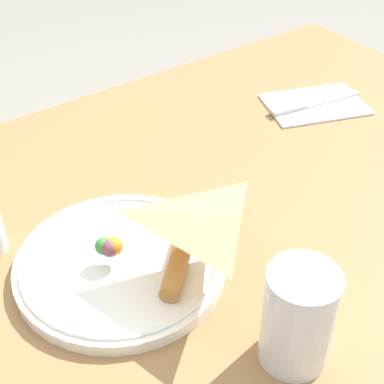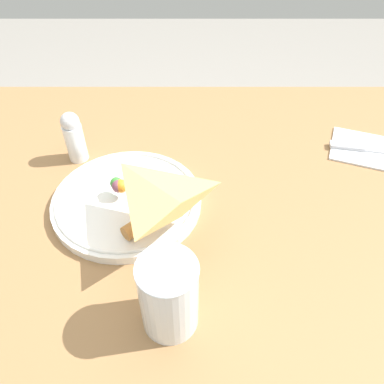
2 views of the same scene
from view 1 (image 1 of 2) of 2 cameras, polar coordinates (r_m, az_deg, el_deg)
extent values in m
cube|color=olive|center=(0.79, 0.24, -4.85)|extent=(1.28, 0.84, 0.03)
cube|color=#382D23|center=(1.55, 9.94, 1.66)|extent=(0.06, 0.06, 0.70)
cylinder|color=white|center=(0.73, -6.84, -7.19)|extent=(0.26, 0.26, 0.02)
torus|color=white|center=(0.72, -6.89, -6.66)|extent=(0.24, 0.24, 0.01)
pyramid|color=#E0B266|center=(0.72, -6.91, -6.18)|extent=(0.18, 0.18, 0.02)
cylinder|color=#B77A3D|center=(0.70, -1.33, -6.81)|extent=(0.10, 0.09, 0.02)
sphere|color=orange|center=(0.71, -7.77, -5.06)|extent=(0.02, 0.02, 0.02)
sphere|color=#7A4256|center=(0.71, -8.15, -5.18)|extent=(0.02, 0.02, 0.02)
sphere|color=#388433|center=(0.71, -8.58, -5.22)|extent=(0.02, 0.02, 0.02)
cylinder|color=white|center=(0.61, 10.24, -11.87)|extent=(0.07, 0.07, 0.12)
cylinder|color=#F4CC66|center=(0.62, 10.17, -12.32)|extent=(0.07, 0.07, 0.10)
torus|color=white|center=(0.57, 10.88, -8.14)|extent=(0.08, 0.08, 0.00)
cube|color=silver|center=(1.08, 11.84, 8.31)|extent=(0.20, 0.17, 0.00)
cube|color=#B2B2B7|center=(1.04, 9.35, 7.99)|extent=(0.07, 0.03, 0.01)
cube|color=silver|center=(1.09, 13.35, 8.83)|extent=(0.11, 0.04, 0.00)
ellipsoid|color=silver|center=(1.12, 15.42, 9.28)|extent=(0.02, 0.02, 0.00)
camera|label=2|loc=(0.35, 54.53, 14.95)|focal=35.00mm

